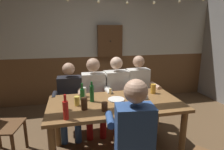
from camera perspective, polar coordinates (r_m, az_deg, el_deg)
The scene contains 22 objects.
back_wall_upper at distance 4.37m, azimuth -5.65°, elevation 14.23°, with size 5.67×0.12×1.31m, color beige.
back_wall_wainscot at distance 4.52m, azimuth -5.30°, elevation -1.03°, with size 5.67×0.12×1.06m, color brown.
dining_table at distance 2.51m, azimuth 1.08°, elevation -10.54°, with size 1.73×0.89×0.76m.
person_0 at distance 3.06m, azimuth -12.70°, elevation -6.44°, with size 0.52×0.53×1.17m.
person_1 at distance 3.08m, azimuth -5.48°, elevation -5.23°, with size 0.53×0.52×1.23m.
person_2 at distance 3.15m, azimuth 1.72°, elevation -4.72°, with size 0.55×0.55×1.24m.
person_3 at distance 3.25m, azimuth 8.38°, elevation -4.40°, with size 0.52×0.53×1.25m.
person_4 at distance 1.92m, azimuth 6.30°, elevation -17.37°, with size 0.52×0.55×1.26m.
table_candle at distance 2.75m, azimuth -0.64°, elevation -4.99°, with size 0.04×0.04×0.08m, color #F9E08C.
condiment_caddy at distance 2.60m, azimuth 9.16°, elevation -6.65°, with size 0.14×0.10×0.05m, color #B2B7BC.
plate_0 at distance 2.35m, azimuth 5.81°, elevation -9.30°, with size 0.21×0.21×0.01m, color white.
plate_1 at distance 2.53m, azimuth 1.32°, elevation -7.44°, with size 0.22×0.22×0.01m, color white.
bottle_0 at distance 2.46m, azimuth -6.15°, elevation -5.51°, with size 0.06×0.06×0.27m.
bottle_1 at distance 2.54m, azimuth -9.05°, elevation -5.63°, with size 0.06×0.06×0.23m.
bottle_2 at distance 2.04m, azimuth -13.94°, elevation -10.14°, with size 0.06×0.06×0.27m.
pint_glass_0 at distance 2.67m, azimuth -8.47°, elevation -5.16°, with size 0.06×0.06×0.13m, color white.
pint_glass_1 at distance 2.83m, azimuth 12.44°, elevation -4.11°, with size 0.08×0.08×0.14m, color gold.
pint_glass_2 at distance 2.20m, azimuth -2.26°, elevation -9.61°, with size 0.07×0.07×0.10m, color #4C2D19.
pint_glass_3 at distance 2.25m, azimuth -8.48°, elevation -8.66°, with size 0.08×0.08×0.14m, color #4C2D19.
pint_glass_4 at distance 2.29m, azimuth -14.05°, elevation -9.01°, with size 0.07×0.07×0.11m, color #4C2D19.
pint_glass_5 at distance 2.38m, azimuth -10.64°, elevation -7.80°, with size 0.06×0.06×0.12m, color #E5C64C.
wall_dart_cabinet at distance 4.31m, azimuth -0.67°, elevation 10.32°, with size 0.56×0.15×0.70m.
Camera 1 is at (-0.55, -2.04, 1.68)m, focal length 30.00 mm.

